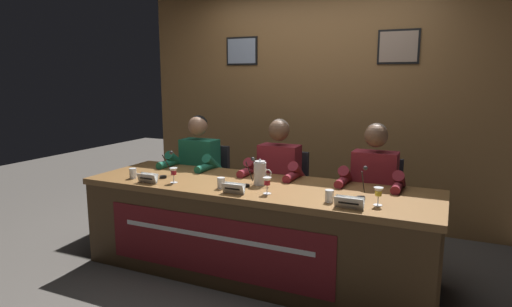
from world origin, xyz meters
TOP-DOWN VIEW (x-y plane):
  - ground_plane at (0.00, 0.00)m, footprint 12.00×12.00m
  - wall_back_panelled at (0.00, 1.55)m, footprint 4.04×0.14m
  - conference_table at (-0.00, -0.11)m, footprint 2.84×0.88m
  - chair_left at (-0.85, 0.62)m, footprint 0.44×0.45m
  - panelist_left at (-0.85, 0.43)m, footprint 0.51×0.48m
  - nameplate_left at (-0.82, -0.33)m, footprint 0.18×0.06m
  - juice_glass_left at (-0.63, -0.24)m, footprint 0.06×0.06m
  - water_cup_left at (-1.04, -0.25)m, footprint 0.06×0.06m
  - microphone_left at (-0.81, -0.10)m, footprint 0.06×0.17m
  - chair_center at (0.00, 0.62)m, footprint 0.44×0.45m
  - panelist_center at (0.00, 0.43)m, footprint 0.51×0.48m
  - nameplate_center at (-0.03, -0.33)m, footprint 0.17×0.06m
  - juice_glass_center at (0.20, -0.23)m, footprint 0.06×0.06m
  - water_cup_center at (-0.19, -0.23)m, footprint 0.06×0.06m
  - microphone_center at (-0.03, -0.07)m, footprint 0.06×0.17m
  - chair_right at (0.85, 0.62)m, footprint 0.44×0.45m
  - panelist_right at (0.85, 0.43)m, footprint 0.51×0.48m
  - nameplate_right at (0.82, -0.34)m, footprint 0.19×0.06m
  - juice_glass_right at (0.98, -0.19)m, footprint 0.06×0.06m
  - water_cup_right at (0.67, -0.24)m, footprint 0.06×0.06m
  - microphone_right at (0.85, -0.05)m, footprint 0.06×0.17m
  - water_pitcher_central at (0.04, -0.00)m, footprint 0.15×0.10m

SIDE VIEW (x-z plane):
  - ground_plane at x=0.00m, z-range 0.00..0.00m
  - chair_left at x=-0.85m, z-range -0.01..0.88m
  - chair_center at x=0.00m, z-range -0.01..0.88m
  - chair_right at x=0.85m, z-range -0.01..0.88m
  - conference_table at x=0.00m, z-range 0.13..0.87m
  - panelist_left at x=-0.85m, z-range 0.10..1.32m
  - panelist_center at x=0.00m, z-range 0.10..1.32m
  - panelist_right at x=0.85m, z-range 0.10..1.32m
  - water_cup_left at x=-1.04m, z-range 0.73..0.82m
  - water_cup_center at x=-0.19m, z-range 0.73..0.82m
  - water_cup_right at x=0.67m, z-range 0.73..0.82m
  - nameplate_left at x=-0.82m, z-range 0.74..0.82m
  - nameplate_center at x=-0.03m, z-range 0.74..0.82m
  - nameplate_right at x=0.82m, z-range 0.74..0.82m
  - microphone_left at x=-0.81m, z-range 0.71..0.92m
  - microphone_center at x=-0.03m, z-range 0.71..0.92m
  - microphone_right at x=0.85m, z-range 0.71..0.92m
  - juice_glass_left at x=-0.63m, z-range 0.76..0.89m
  - juice_glass_center at x=0.20m, z-range 0.76..0.89m
  - juice_glass_right at x=0.98m, z-range 0.76..0.89m
  - water_pitcher_central at x=0.04m, z-range 0.73..0.94m
  - wall_back_panelled at x=0.00m, z-range 0.00..2.60m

